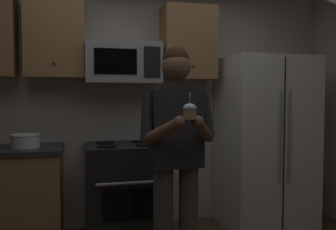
{
  "coord_description": "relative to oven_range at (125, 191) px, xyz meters",
  "views": [
    {
      "loc": [
        -0.59,
        -2.15,
        1.39
      ],
      "look_at": [
        0.06,
        0.46,
        1.25
      ],
      "focal_mm": 38.52,
      "sensor_mm": 36.0,
      "label": 1
    }
  ],
  "objects": [
    {
      "name": "person",
      "position": [
        0.28,
        -0.91,
        0.53
      ],
      "size": [
        0.6,
        0.48,
        1.76
      ],
      "color": "#4C4742",
      "rests_on": "ground"
    },
    {
      "name": "wall_back",
      "position": [
        0.15,
        0.39,
        0.84
      ],
      "size": [
        4.4,
        0.1,
        2.6
      ],
      "primitive_type": "cube",
      "color": "beige",
      "rests_on": "ground"
    },
    {
      "name": "bowl_large_white",
      "position": [
        -0.91,
        0.0,
        0.52
      ],
      "size": [
        0.27,
        0.27,
        0.12
      ],
      "color": "white",
      "rests_on": "counter_left"
    },
    {
      "name": "cabinet_row_upper",
      "position": [
        -0.57,
        0.17,
        1.49
      ],
      "size": [
        2.78,
        0.36,
        0.76
      ],
      "color": "#9E7247"
    },
    {
      "name": "oven_range",
      "position": [
        0.0,
        0.0,
        0.0
      ],
      "size": [
        0.76,
        0.7,
        0.93
      ],
      "color": "black",
      "rests_on": "ground"
    },
    {
      "name": "cupcake",
      "position": [
        0.28,
        -1.24,
        0.83
      ],
      "size": [
        0.09,
        0.09,
        0.17
      ],
      "color": "#A87F56"
    },
    {
      "name": "refrigerator",
      "position": [
        1.5,
        -0.04,
        0.44
      ],
      "size": [
        0.9,
        0.75,
        1.8
      ],
      "color": "white",
      "rests_on": "ground"
    },
    {
      "name": "microwave",
      "position": [
        0.0,
        0.12,
        1.26
      ],
      "size": [
        0.74,
        0.41,
        0.4
      ],
      "color": "#9EA0A5"
    }
  ]
}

